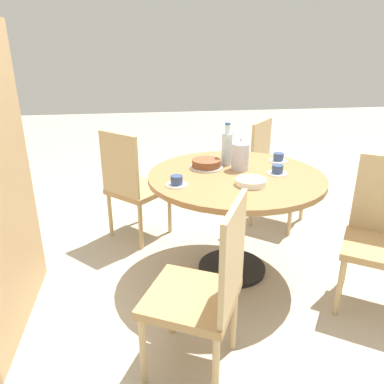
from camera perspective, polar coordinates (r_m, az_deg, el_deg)
The scene contains 13 objects.
ground_plane at distance 2.85m, azimuth 6.07°, elevation -11.60°, with size 14.00×14.00×0.00m, color #B2A893.
dining_table at distance 2.58m, azimuth 6.58°, elevation -0.55°, with size 1.18×1.18×0.75m.
chair_a at distance 1.82m, azimuth 1.94°, elevation -14.55°, with size 0.57×0.57×0.93m.
chair_b at distance 2.57m, azimuth 27.04°, elevation -5.70°, with size 0.58×0.58×0.93m.
chair_c at distance 3.45m, azimuth 12.19°, elevation 2.97°, with size 0.59×0.59×0.93m.
chair_d at distance 3.11m, azimuth -9.05°, elevation 1.12°, with size 0.59×0.59×0.93m.
coffee_pot at distance 2.60m, azimuth 7.38°, elevation 5.56°, with size 0.12×0.12×0.22m.
water_bottle at distance 2.70m, azimuth 5.35°, elevation 6.73°, with size 0.08×0.08×0.30m.
cake_main at distance 2.62m, azimuth 2.21°, elevation 4.26°, with size 0.23×0.23×0.06m.
cup_a at distance 2.85m, azimuth 13.03°, elevation 5.05°, with size 0.14×0.14×0.06m.
cup_b at distance 2.30m, azimuth -2.35°, elevation 1.60°, with size 0.14×0.14×0.06m.
cup_c at distance 2.57m, azimuth 12.88°, elevation 3.22°, with size 0.14×0.14×0.06m.
plate_stack at distance 2.33m, azimuth 8.95°, elevation 1.53°, with size 0.19×0.19×0.04m.
Camera 1 is at (-2.31, 0.63, 1.55)m, focal length 35.00 mm.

